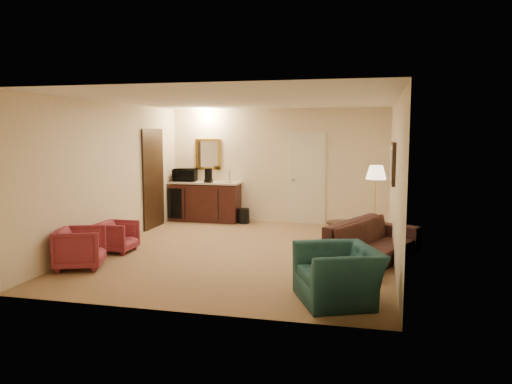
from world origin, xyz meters
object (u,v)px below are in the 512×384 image
sofa (371,235)px  coffee_table (351,236)px  waste_bin (243,216)px  wetbar_cabinet (205,201)px  rose_chair_near (117,235)px  rose_chair_far (80,246)px  teal_armchair (338,265)px  microwave (185,174)px  coffee_maker (208,175)px  floor_lamp (375,203)px

sofa → coffee_table: size_ratio=2.55×
waste_bin → coffee_table: bearing=-39.8°
wetbar_cabinet → rose_chair_near: 3.28m
rose_chair_far → coffee_table: (3.95, 2.16, -0.10)m
rose_chair_near → rose_chair_far: bearing=178.4°
teal_armchair → rose_chair_far: teal_armchair is taller
rose_chair_far → microwave: (0.00, 4.33, 0.75)m
rose_chair_near → sofa: bearing=-85.0°
sofa → coffee_maker: size_ratio=6.74×
coffee_table → wetbar_cabinet: bearing=148.0°
wetbar_cabinet → rose_chair_near: (-0.47, -3.24, -0.16)m
floor_lamp → microwave: 4.54m
sofa → rose_chair_near: bearing=119.2°
rose_chair_far → waste_bin: 4.49m
microwave → sofa: bearing=-40.5°
wetbar_cabinet → coffee_table: (3.45, -2.16, -0.21)m
wetbar_cabinet → coffee_maker: (0.12, -0.12, 0.62)m
rose_chair_near → microwave: (-0.03, 3.25, 0.80)m
rose_chair_far → wetbar_cabinet: bearing=-27.5°
teal_armchair → rose_chair_near: (-3.90, 1.68, -0.15)m
rose_chair_near → teal_armchair: bearing=-113.6°
teal_armchair → coffee_maker: bearing=-168.7°
floor_lamp → microwave: (-4.35, 1.26, 0.38)m
rose_chair_far → sofa: bearing=-92.0°
teal_armchair → waste_bin: (-2.49, 4.85, -0.28)m
microwave → waste_bin: bearing=-10.1°
coffee_maker → rose_chair_far: bearing=-84.0°
teal_armchair → microwave: microwave is taller
sofa → waste_bin: bearing=69.8°
teal_armchair → microwave: 6.33m
microwave → floor_lamp: bearing=-23.0°
rose_chair_far → microwave: microwave is taller
rose_chair_near → rose_chair_far: rose_chair_far is taller
sofa → floor_lamp: 1.62m
coffee_table → rose_chair_near: bearing=-164.6°
sofa → rose_chair_far: sofa is taller
teal_armchair → coffee_maker: 5.86m
wetbar_cabinet → microwave: size_ratio=3.09×
teal_armchair → floor_lamp: floor_lamp is taller
coffee_table → sofa: bearing=-63.0°
floor_lamp → microwave: size_ratio=2.73×
coffee_table → microwave: 4.59m
sofa → rose_chair_near: (-4.27, -0.39, -0.13)m
microwave → coffee_table: bearing=-35.7°
sofa → teal_armchair: 2.11m
sofa → rose_chair_far: 4.55m
wetbar_cabinet → coffee_table: 4.08m
teal_armchair → rose_chair_far: size_ratio=1.49×
wetbar_cabinet → rose_chair_near: wetbar_cabinet is taller
sofa → microwave: microwave is taller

